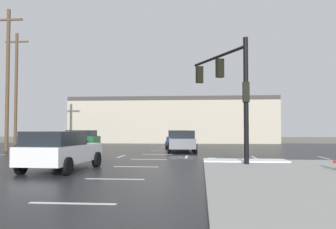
{
  "coord_description": "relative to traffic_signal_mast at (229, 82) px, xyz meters",
  "views": [
    {
      "loc": [
        2.86,
        -21.95,
        1.67
      ],
      "look_at": [
        0.4,
        5.37,
        2.8
      ],
      "focal_mm": 38.84,
      "sensor_mm": 36.0,
      "label": 1
    }
  ],
  "objects": [
    {
      "name": "ground_plane",
      "position": [
        -4.23,
        4.17,
        -3.97
      ],
      "size": [
        120.0,
        120.0,
        0.0
      ],
      "primitive_type": "plane",
      "color": "slate"
    },
    {
      "name": "road_asphalt",
      "position": [
        -4.23,
        4.17,
        -3.96
      ],
      "size": [
        44.0,
        44.0,
        0.02
      ],
      "primitive_type": "cube",
      "color": "#232326",
      "rests_on": "ground_plane"
    },
    {
      "name": "snow_strip_curbside",
      "position": [
        0.77,
        0.17,
        -3.8
      ],
      "size": [
        4.0,
        1.6,
        0.06
      ],
      "primitive_type": "cube",
      "color": "white",
      "rests_on": "sidewalk_corner"
    },
    {
      "name": "lane_markings",
      "position": [
        -3.03,
        2.8,
        -3.94
      ],
      "size": [
        36.15,
        36.15,
        0.01
      ],
      "color": "silver",
      "rests_on": "road_asphalt"
    },
    {
      "name": "traffic_signal_mast",
      "position": [
        0.0,
        0.0,
        0.0
      ],
      "size": [
        2.52,
        4.93,
        5.68
      ],
      "rotation": [
        0.0,
        0.0,
        2.03
      ],
      "color": "black",
      "rests_on": "sidewalk_corner"
    },
    {
      "name": "strip_building_background",
      "position": [
        -4.8,
        28.54,
        -1.16
      ],
      "size": [
        25.11,
        8.0,
        5.61
      ],
      "color": "#BCB29E",
      "rests_on": "ground_plane"
    },
    {
      "name": "sedan_grey",
      "position": [
        -2.72,
        8.35,
        -3.11
      ],
      "size": [
        2.3,
        4.64,
        1.58
      ],
      "rotation": [
        0.0,
        0.0,
        1.65
      ],
      "color": "slate",
      "rests_on": "road_asphalt"
    },
    {
      "name": "sedan_green",
      "position": [
        -13.18,
        15.99,
        -3.11
      ],
      "size": [
        4.67,
        2.41,
        1.58
      ],
      "rotation": [
        0.0,
        0.0,
        3.03
      ],
      "color": "#195933",
      "rests_on": "road_asphalt"
    },
    {
      "name": "sedan_white",
      "position": [
        -6.98,
        -3.63,
        -3.11
      ],
      "size": [
        2.25,
        4.63,
        1.58
      ],
      "rotation": [
        0.0,
        0.0,
        1.51
      ],
      "color": "white",
      "rests_on": "road_asphalt"
    },
    {
      "name": "sedan_navy",
      "position": [
        -3.34,
        14.3,
        -3.11
      ],
      "size": [
        2.1,
        4.57,
        1.58
      ],
      "rotation": [
        0.0,
        0.0,
        -1.55
      ],
      "color": "#141E47",
      "rests_on": "road_asphalt"
    },
    {
      "name": "utility_pole_far",
      "position": [
        -16.09,
        8.64,
        1.72
      ],
      "size": [
        2.2,
        0.28,
        10.93
      ],
      "color": "brown",
      "rests_on": "ground_plane"
    },
    {
      "name": "utility_pole_distant",
      "position": [
        -18.45,
        14.39,
        1.59
      ],
      "size": [
        2.2,
        0.28,
        10.66
      ],
      "color": "brown",
      "rests_on": "ground_plane"
    }
  ]
}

